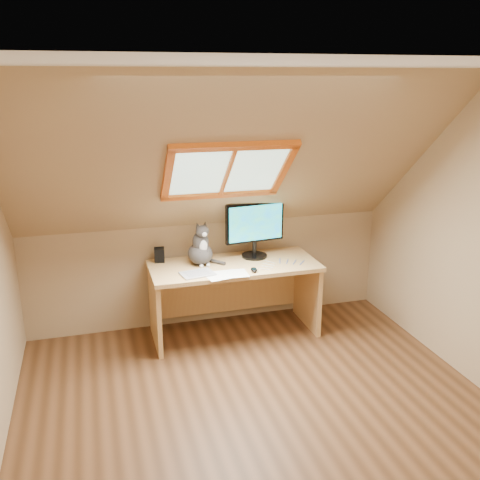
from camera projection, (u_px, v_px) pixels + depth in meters
name	position (u px, v px, depth m)	size (l,w,h in m)	color
ground	(266.00, 421.00, 3.79)	(3.50, 3.50, 0.00)	brown
room_shell	(274.00, 232.00, 3.29)	(3.52, 3.52, 2.41)	tan
desk	(232.00, 283.00, 5.02)	(1.54, 0.67, 0.70)	tan
monitor	(255.00, 226.00, 4.99)	(0.57, 0.24, 0.53)	black
cat	(200.00, 249.00, 4.85)	(0.27, 0.31, 0.42)	#3A3533
desk_speaker	(159.00, 255.00, 4.93)	(0.09, 0.09, 0.13)	black
graphics_tablet	(197.00, 274.00, 4.63)	(0.28, 0.20, 0.01)	#B2B2B7
mouse	(254.00, 270.00, 4.70)	(0.06, 0.10, 0.03)	black
papers	(220.00, 275.00, 4.60)	(0.33, 0.27, 0.00)	white
cables	(282.00, 263.00, 4.89)	(0.51, 0.26, 0.01)	silver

